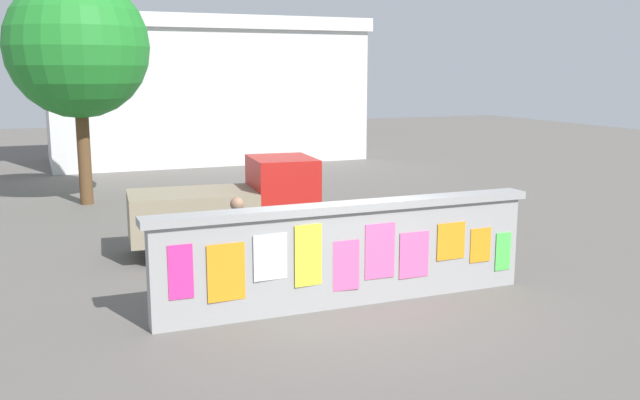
{
  "coord_description": "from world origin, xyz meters",
  "views": [
    {
      "loc": [
        -4.34,
        -9.43,
        3.55
      ],
      "look_at": [
        0.18,
        1.58,
        1.35
      ],
      "focal_mm": 39.47,
      "sensor_mm": 36.0,
      "label": 1
    }
  ],
  "objects_px": {
    "person_walking": "(238,237)",
    "auto_rickshaw_truck": "(234,207)",
    "tree_roadside": "(78,48)",
    "motorcycle": "(403,243)"
  },
  "relations": [
    {
      "from": "person_walking",
      "to": "tree_roadside",
      "type": "distance_m",
      "value": 9.89
    },
    {
      "from": "auto_rickshaw_truck",
      "to": "person_walking",
      "type": "height_order",
      "value": "auto_rickshaw_truck"
    },
    {
      "from": "motorcycle",
      "to": "tree_roadside",
      "type": "height_order",
      "value": "tree_roadside"
    },
    {
      "from": "motorcycle",
      "to": "person_walking",
      "type": "xyz_separation_m",
      "value": [
        -3.26,
        -0.55,
        0.52
      ]
    },
    {
      "from": "auto_rickshaw_truck",
      "to": "tree_roadside",
      "type": "relative_size",
      "value": 0.62
    },
    {
      "from": "auto_rickshaw_truck",
      "to": "tree_roadside",
      "type": "height_order",
      "value": "tree_roadside"
    },
    {
      "from": "person_walking",
      "to": "tree_roadside",
      "type": "relative_size",
      "value": 0.27
    },
    {
      "from": "person_walking",
      "to": "auto_rickshaw_truck",
      "type": "bearing_deg",
      "value": 75.95
    },
    {
      "from": "tree_roadside",
      "to": "motorcycle",
      "type": "bearing_deg",
      "value": -60.71
    },
    {
      "from": "motorcycle",
      "to": "auto_rickshaw_truck",
      "type": "bearing_deg",
      "value": 138.42
    }
  ]
}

